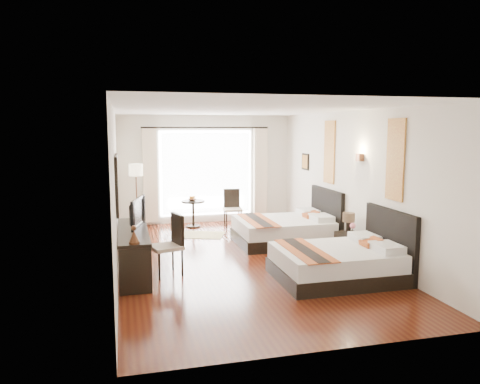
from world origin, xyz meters
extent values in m
cube|color=#3E140B|center=(0.00, 0.00, -0.01)|extent=(4.50, 7.50, 0.01)
cube|color=white|center=(0.00, 0.00, 2.79)|extent=(4.50, 7.50, 0.02)
cube|color=silver|center=(2.25, 0.00, 1.40)|extent=(0.01, 7.50, 2.80)
cube|color=silver|center=(-2.25, 0.00, 1.40)|extent=(0.01, 7.50, 2.80)
cube|color=silver|center=(0.00, 3.75, 1.40)|extent=(4.50, 0.01, 2.80)
cube|color=silver|center=(0.00, -3.75, 1.40)|extent=(4.50, 0.01, 2.80)
cube|color=white|center=(0.00, 3.73, 1.30)|extent=(2.40, 0.02, 2.20)
cube|color=white|center=(0.00, 3.67, 1.30)|extent=(2.30, 0.02, 2.10)
cube|color=beige|center=(-1.45, 3.63, 1.28)|extent=(0.35, 0.14, 2.35)
cube|color=beige|center=(1.45, 3.63, 1.28)|extent=(0.35, 0.14, 2.35)
cube|color=maroon|center=(2.23, -1.47, 1.95)|extent=(0.03, 0.50, 1.35)
cube|color=maroon|center=(2.23, 1.05, 1.95)|extent=(0.03, 0.50, 1.35)
cube|color=#422617|center=(2.19, -0.36, 1.92)|extent=(0.10, 0.14, 0.14)
cube|color=black|center=(-2.22, -0.31, 1.55)|extent=(0.04, 1.25, 0.95)
cube|color=white|center=(-2.19, -0.31, 1.55)|extent=(0.01, 1.12, 0.82)
cube|color=black|center=(1.20, -1.47, 0.12)|extent=(1.92, 1.50, 0.23)
cube|color=silver|center=(1.20, -1.47, 0.37)|extent=(1.86, 1.46, 0.28)
cube|color=black|center=(2.20, -1.47, 0.56)|extent=(0.08, 1.50, 1.12)
cube|color=#973918|center=(0.66, -1.47, 0.52)|extent=(0.51, 1.56, 0.02)
cube|color=black|center=(1.18, 1.05, 0.12)|extent=(1.96, 1.53, 0.24)
cube|color=silver|center=(1.18, 1.05, 0.38)|extent=(1.90, 1.49, 0.29)
cube|color=black|center=(2.20, 1.05, 0.57)|extent=(0.08, 1.53, 1.15)
cube|color=#973918|center=(0.63, 1.05, 0.54)|extent=(0.53, 1.59, 0.02)
cube|color=black|center=(2.03, -0.36, 0.24)|extent=(0.40, 0.50, 0.48)
cylinder|color=black|center=(2.03, -0.31, 0.60)|extent=(0.10, 0.10, 0.19)
cylinder|color=#382A1B|center=(2.03, -0.31, 0.78)|extent=(0.23, 0.23, 0.17)
imported|color=black|center=(2.01, -0.51, 0.56)|extent=(0.14, 0.14, 0.12)
cube|color=black|center=(-1.99, -0.31, 0.38)|extent=(0.50, 2.20, 0.76)
imported|color=black|center=(-1.97, -0.09, 1.01)|extent=(0.35, 0.89, 0.51)
cube|color=#BFAA93|center=(-1.46, -0.56, 0.48)|extent=(0.60, 0.60, 0.06)
cube|color=black|center=(-1.25, -0.50, 0.77)|extent=(0.18, 0.44, 0.53)
cylinder|color=black|center=(-1.81, 3.13, 0.02)|extent=(0.24, 0.24, 0.03)
cylinder|color=#422617|center=(-1.81, 3.13, 0.71)|extent=(0.03, 0.03, 1.37)
cylinder|color=#FAEEC4|center=(-1.81, 3.13, 1.48)|extent=(0.33, 0.33, 0.28)
cylinder|color=black|center=(-0.43, 3.18, 0.34)|extent=(0.58, 0.58, 0.67)
imported|color=#473119|center=(-0.46, 3.16, 0.70)|extent=(0.25, 0.25, 0.05)
cube|color=#BFAA93|center=(0.54, 2.97, 0.44)|extent=(0.47, 0.47, 0.06)
cube|color=black|center=(0.55, 3.17, 0.70)|extent=(0.41, 0.08, 0.48)
cube|color=tan|center=(-0.44, 2.26, 0.01)|extent=(1.33, 1.12, 0.01)
camera|label=1|loc=(-2.14, -8.28, 2.46)|focal=35.00mm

